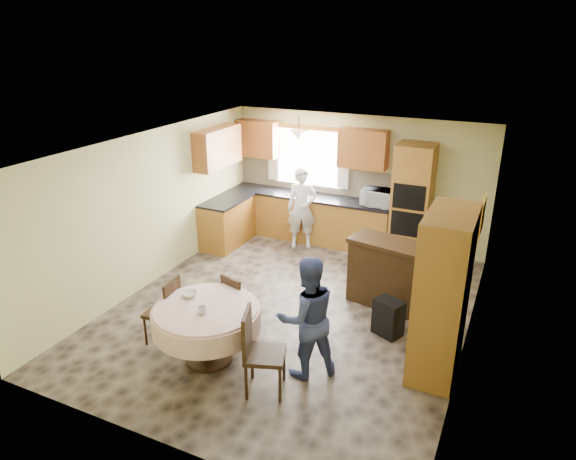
% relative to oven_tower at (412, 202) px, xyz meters
% --- Properties ---
extents(floor, '(5.00, 6.00, 0.01)m').
position_rel_oven_tower_xyz_m(floor, '(-1.15, -2.69, -1.06)').
color(floor, '#6C5C4C').
rests_on(floor, ground).
extents(ceiling, '(5.00, 6.00, 0.01)m').
position_rel_oven_tower_xyz_m(ceiling, '(-1.15, -2.69, 1.44)').
color(ceiling, white).
rests_on(ceiling, wall_back).
extents(wall_back, '(5.00, 0.02, 2.50)m').
position_rel_oven_tower_xyz_m(wall_back, '(-1.15, 0.31, 0.19)').
color(wall_back, '#BEBA79').
rests_on(wall_back, floor).
extents(wall_front, '(5.00, 0.02, 2.50)m').
position_rel_oven_tower_xyz_m(wall_front, '(-1.15, -5.69, 0.19)').
color(wall_front, '#BEBA79').
rests_on(wall_front, floor).
extents(wall_left, '(0.02, 6.00, 2.50)m').
position_rel_oven_tower_xyz_m(wall_left, '(-3.65, -2.69, 0.19)').
color(wall_left, '#BEBA79').
rests_on(wall_left, floor).
extents(wall_right, '(0.02, 6.00, 2.50)m').
position_rel_oven_tower_xyz_m(wall_right, '(1.35, -2.69, 0.19)').
color(wall_right, '#BEBA79').
rests_on(wall_right, floor).
extents(window, '(1.40, 0.03, 1.10)m').
position_rel_oven_tower_xyz_m(window, '(-2.15, 0.29, 0.54)').
color(window, white).
rests_on(window, wall_back).
extents(curtain_left, '(0.22, 0.02, 1.15)m').
position_rel_oven_tower_xyz_m(curtain_left, '(-2.90, 0.24, 0.59)').
color(curtain_left, white).
rests_on(curtain_left, wall_back).
extents(curtain_right, '(0.22, 0.02, 1.15)m').
position_rel_oven_tower_xyz_m(curtain_right, '(-1.40, 0.24, 0.59)').
color(curtain_right, white).
rests_on(curtain_right, wall_back).
extents(base_cab_back, '(3.30, 0.60, 0.88)m').
position_rel_oven_tower_xyz_m(base_cab_back, '(-2.00, 0.01, -0.62)').
color(base_cab_back, '#B2792F').
rests_on(base_cab_back, floor).
extents(counter_back, '(3.30, 0.64, 0.04)m').
position_rel_oven_tower_xyz_m(counter_back, '(-2.00, 0.01, -0.16)').
color(counter_back, black).
rests_on(counter_back, base_cab_back).
extents(base_cab_left, '(0.60, 1.20, 0.88)m').
position_rel_oven_tower_xyz_m(base_cab_left, '(-3.35, -0.89, -0.62)').
color(base_cab_left, '#B2792F').
rests_on(base_cab_left, floor).
extents(counter_left, '(0.64, 1.20, 0.04)m').
position_rel_oven_tower_xyz_m(counter_left, '(-3.35, -0.89, -0.16)').
color(counter_left, black).
rests_on(counter_left, base_cab_left).
extents(backsplash, '(3.30, 0.02, 0.55)m').
position_rel_oven_tower_xyz_m(backsplash, '(-2.00, 0.30, 0.12)').
color(backsplash, '#C3AF89').
rests_on(backsplash, wall_back).
extents(wall_cab_left, '(0.85, 0.33, 0.72)m').
position_rel_oven_tower_xyz_m(wall_cab_left, '(-3.20, 0.15, 0.85)').
color(wall_cab_left, '#A75829').
rests_on(wall_cab_left, wall_back).
extents(wall_cab_right, '(0.90, 0.33, 0.72)m').
position_rel_oven_tower_xyz_m(wall_cab_right, '(-1.00, 0.15, 0.85)').
color(wall_cab_right, '#A75829').
rests_on(wall_cab_right, wall_back).
extents(wall_cab_side, '(0.33, 1.20, 0.72)m').
position_rel_oven_tower_xyz_m(wall_cab_side, '(-3.48, -0.89, 0.85)').
color(wall_cab_side, '#A75829').
rests_on(wall_cab_side, wall_left).
extents(oven_tower, '(0.66, 0.62, 2.12)m').
position_rel_oven_tower_xyz_m(oven_tower, '(0.00, 0.00, 0.00)').
color(oven_tower, '#B2792F').
rests_on(oven_tower, floor).
extents(oven_upper, '(0.56, 0.01, 0.45)m').
position_rel_oven_tower_xyz_m(oven_upper, '(0.00, -0.31, 0.19)').
color(oven_upper, black).
rests_on(oven_upper, oven_tower).
extents(oven_lower, '(0.56, 0.01, 0.45)m').
position_rel_oven_tower_xyz_m(oven_lower, '(0.00, -0.31, -0.31)').
color(oven_lower, black).
rests_on(oven_lower, oven_tower).
extents(pendant, '(0.36, 0.36, 0.18)m').
position_rel_oven_tower_xyz_m(pendant, '(-2.15, -0.19, 1.06)').
color(pendant, beige).
rests_on(pendant, ceiling).
extents(sideboard, '(1.45, 0.83, 0.97)m').
position_rel_oven_tower_xyz_m(sideboard, '(0.19, -1.92, -0.57)').
color(sideboard, '#35210E').
rests_on(sideboard, floor).
extents(space_heater, '(0.46, 0.40, 0.52)m').
position_rel_oven_tower_xyz_m(space_heater, '(0.34, -2.72, -0.80)').
color(space_heater, black).
rests_on(space_heater, floor).
extents(cupboard, '(0.54, 1.08, 2.06)m').
position_rel_oven_tower_xyz_m(cupboard, '(1.07, -3.21, -0.03)').
color(cupboard, '#B2792F').
rests_on(cupboard, floor).
extents(dining_table, '(1.35, 1.35, 0.77)m').
position_rel_oven_tower_xyz_m(dining_table, '(-1.58, -4.28, -0.46)').
color(dining_table, '#35210E').
rests_on(dining_table, floor).
extents(chair_left, '(0.45, 0.45, 0.94)m').
position_rel_oven_tower_xyz_m(chair_left, '(-2.30, -4.15, -0.54)').
color(chair_left, '#35210E').
rests_on(chair_left, floor).
extents(chair_back, '(0.48, 0.48, 0.89)m').
position_rel_oven_tower_xyz_m(chair_back, '(-1.57, -3.56, -0.57)').
color(chair_back, '#35210E').
rests_on(chair_back, floor).
extents(chair_right, '(0.57, 0.57, 1.04)m').
position_rel_oven_tower_xyz_m(chair_right, '(-0.73, -4.52, -0.48)').
color(chair_right, '#35210E').
rests_on(chair_right, floor).
extents(framed_picture, '(0.06, 0.54, 0.45)m').
position_rel_oven_tower_xyz_m(framed_picture, '(1.32, -2.32, 0.70)').
color(framed_picture, gold).
rests_on(framed_picture, wall_right).
extents(microwave, '(0.58, 0.40, 0.32)m').
position_rel_oven_tower_xyz_m(microwave, '(-0.62, -0.04, 0.02)').
color(microwave, silver).
rests_on(microwave, counter_back).
extents(person_sink, '(0.67, 0.57, 1.56)m').
position_rel_oven_tower_xyz_m(person_sink, '(-1.98, -0.39, -0.28)').
color(person_sink, silver).
rests_on(person_sink, floor).
extents(person_dining, '(0.96, 0.95, 1.56)m').
position_rel_oven_tower_xyz_m(person_dining, '(-0.35, -3.98, -0.28)').
color(person_dining, navy).
rests_on(person_dining, floor).
extents(bowl_sideboard, '(0.21, 0.21, 0.05)m').
position_rel_oven_tower_xyz_m(bowl_sideboard, '(-0.06, -1.92, -0.06)').
color(bowl_sideboard, '#B2B2B2').
rests_on(bowl_sideboard, sideboard).
extents(bottle_sideboard, '(0.15, 0.15, 0.29)m').
position_rel_oven_tower_xyz_m(bottle_sideboard, '(0.68, -1.92, 0.06)').
color(bottle_sideboard, silver).
rests_on(bottle_sideboard, sideboard).
extents(cup_table, '(0.13, 0.13, 0.09)m').
position_rel_oven_tower_xyz_m(cup_table, '(-1.54, -4.42, -0.25)').
color(cup_table, '#B2B2B2').
rests_on(cup_table, dining_table).
extents(bowl_table, '(0.21, 0.21, 0.06)m').
position_rel_oven_tower_xyz_m(bowl_table, '(-1.92, -4.14, -0.26)').
color(bowl_table, '#B2B2B2').
rests_on(bowl_table, dining_table).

